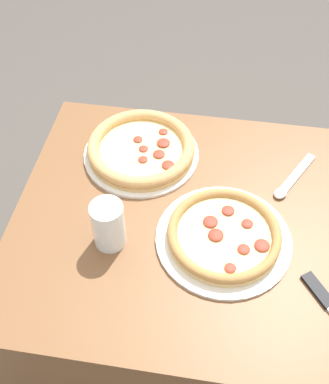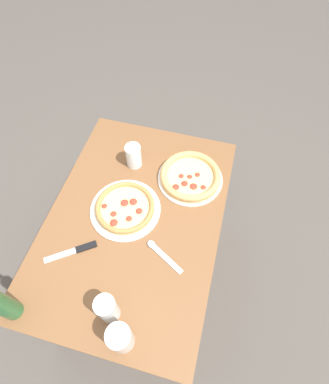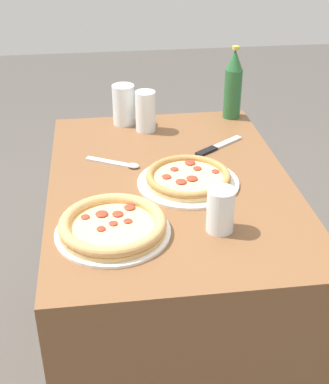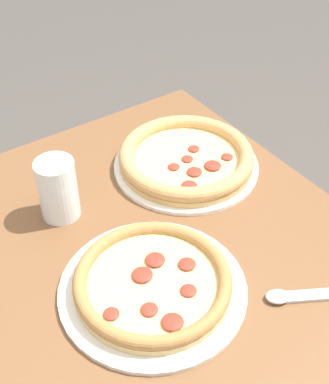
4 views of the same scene
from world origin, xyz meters
name	(u,v)px [view 2 (image 2 of 4)]	position (x,y,z in m)	size (l,w,h in m)	color
ground_plane	(144,273)	(0.00, 0.00, 0.00)	(8.00, 8.00, 0.00)	#4C4742
table	(140,251)	(0.00, 0.00, 0.36)	(1.00, 0.69, 0.73)	brown
pizza_margherita	(190,176)	(0.25, -0.18, 0.75)	(0.28, 0.28, 0.04)	white
pizza_salami	(125,208)	(0.03, 0.05, 0.75)	(0.29, 0.29, 0.04)	silver
glass_mango_juice	(134,157)	(0.27, 0.08, 0.78)	(0.07, 0.07, 0.11)	white
glass_lemonade	(108,309)	(-0.36, -0.03, 0.79)	(0.07, 0.07, 0.14)	white
glass_orange_juice	(121,338)	(-0.43, -0.10, 0.79)	(0.08, 0.08, 0.14)	white
knife	(73,251)	(-0.19, 0.18, 0.73)	(0.14, 0.18, 0.01)	black
spoon	(160,253)	(-0.11, -0.14, 0.73)	(0.11, 0.17, 0.01)	silver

